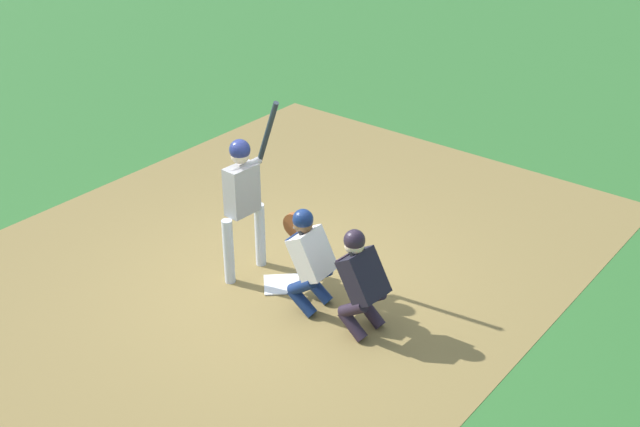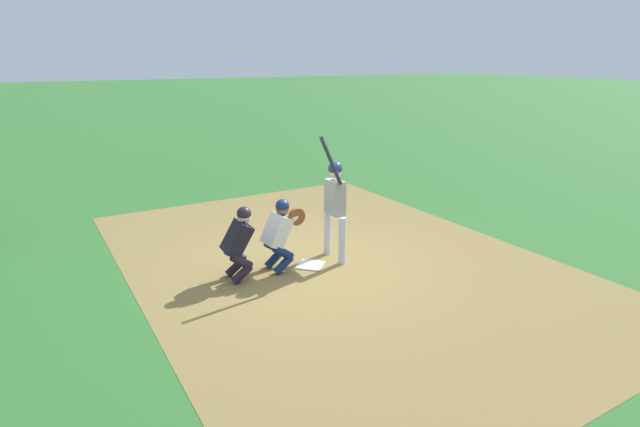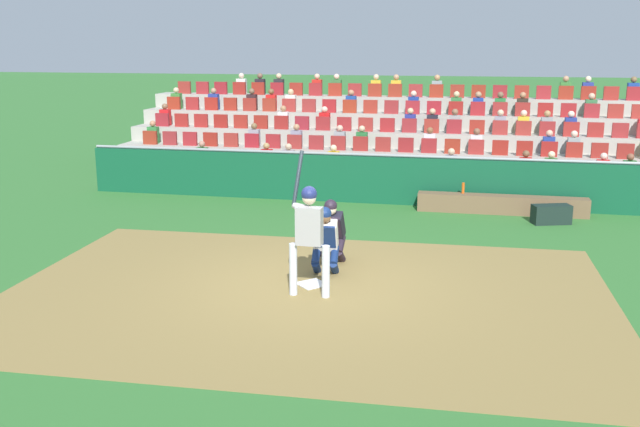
{
  "view_description": "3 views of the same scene",
  "coord_description": "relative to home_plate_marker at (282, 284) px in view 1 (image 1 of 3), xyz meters",
  "views": [
    {
      "loc": [
        -6.01,
        -5.68,
        5.46
      ],
      "look_at": [
        0.48,
        -0.21,
        0.88
      ],
      "focal_mm": 45.1,
      "sensor_mm": 36.0,
      "label": 1
    },
    {
      "loc": [
        7.33,
        -3.87,
        3.55
      ],
      "look_at": [
        0.48,
        -0.07,
        1.11
      ],
      "focal_mm": 28.37,
      "sensor_mm": 36.0,
      "label": 2
    },
    {
      "loc": [
        -2.56,
        11.34,
        4.0
      ],
      "look_at": [
        -0.13,
        -0.02,
        1.25
      ],
      "focal_mm": 40.53,
      "sensor_mm": 36.0,
      "label": 3
    }
  ],
  "objects": [
    {
      "name": "ground_plane",
      "position": [
        0.0,
        0.0,
        -0.02
      ],
      "size": [
        160.0,
        160.0,
        0.0
      ],
      "primitive_type": "plane",
      "color": "#316D2E"
    },
    {
      "name": "infield_dirt_patch",
      "position": [
        0.0,
        0.5,
        -0.01
      ],
      "size": [
        10.06,
        7.18,
        0.01
      ],
      "primitive_type": "cube",
      "rotation": [
        0.0,
        0.0,
        0.03
      ],
      "color": "olive",
      "rests_on": "ground_plane"
    },
    {
      "name": "home_plate_marker",
      "position": [
        0.0,
        0.0,
        0.0
      ],
      "size": [
        0.62,
        0.62,
        0.02
      ],
      "primitive_type": "cube",
      "rotation": [
        0.0,
        0.0,
        0.79
      ],
      "color": "white",
      "rests_on": "infield_dirt_patch"
    },
    {
      "name": "batter_at_plate",
      "position": [
        -0.07,
        0.53,
        1.12
      ],
      "size": [
        0.67,
        0.56,
        2.32
      ],
      "color": "silver",
      "rests_on": "ground_plane"
    },
    {
      "name": "catcher_crouching",
      "position": [
        -0.11,
        -0.53,
        0.7
      ],
      "size": [
        0.49,
        0.74,
        1.28
      ],
      "color": "navy",
      "rests_on": "ground_plane"
    },
    {
      "name": "home_plate_umpire",
      "position": [
        -0.09,
        -1.27,
        0.67
      ],
      "size": [
        0.47,
        0.51,
        1.26
      ],
      "color": "#261C29",
      "rests_on": "ground_plane"
    }
  ]
}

